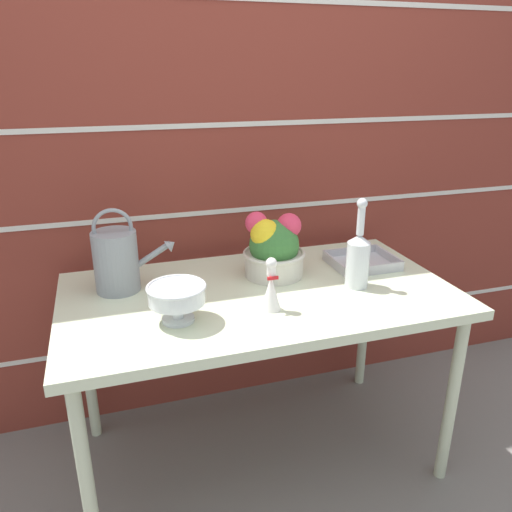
% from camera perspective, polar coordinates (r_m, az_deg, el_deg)
% --- Properties ---
extents(ground_plane, '(12.00, 12.00, 0.00)m').
position_cam_1_polar(ground_plane, '(2.22, 0.32, -21.56)').
color(ground_plane, slate).
extents(brick_wall, '(3.60, 0.08, 2.20)m').
position_cam_1_polar(brick_wall, '(2.15, -3.64, 10.08)').
color(brick_wall, maroon).
rests_on(brick_wall, ground_plane).
extents(patio_table, '(1.40, 0.77, 0.74)m').
position_cam_1_polar(patio_table, '(1.84, 0.36, -5.77)').
color(patio_table, beige).
rests_on(patio_table, ground_plane).
extents(watering_can, '(0.30, 0.16, 0.31)m').
position_cam_1_polar(watering_can, '(1.84, -15.60, -0.41)').
color(watering_can, gray).
rests_on(watering_can, patio_table).
extents(crystal_pedestal_bowl, '(0.19, 0.19, 0.12)m').
position_cam_1_polar(crystal_pedestal_bowl, '(1.58, -9.05, -4.50)').
color(crystal_pedestal_bowl, silver).
rests_on(crystal_pedestal_bowl, patio_table).
extents(flower_planter, '(0.24, 0.24, 0.25)m').
position_cam_1_polar(flower_planter, '(1.90, 1.99, 0.90)').
color(flower_planter, beige).
rests_on(flower_planter, patio_table).
extents(glass_decanter, '(0.08, 0.08, 0.33)m').
position_cam_1_polar(glass_decanter, '(1.84, 11.59, -0.12)').
color(glass_decanter, silver).
rests_on(glass_decanter, patio_table).
extents(figurine_vase, '(0.07, 0.07, 0.18)m').
position_cam_1_polar(figurine_vase, '(1.64, 1.73, -3.76)').
color(figurine_vase, white).
rests_on(figurine_vase, patio_table).
extents(wire_tray, '(0.26, 0.22, 0.04)m').
position_cam_1_polar(wire_tray, '(2.08, 12.00, -0.74)').
color(wire_tray, '#B7B7BC').
rests_on(wire_tray, patio_table).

